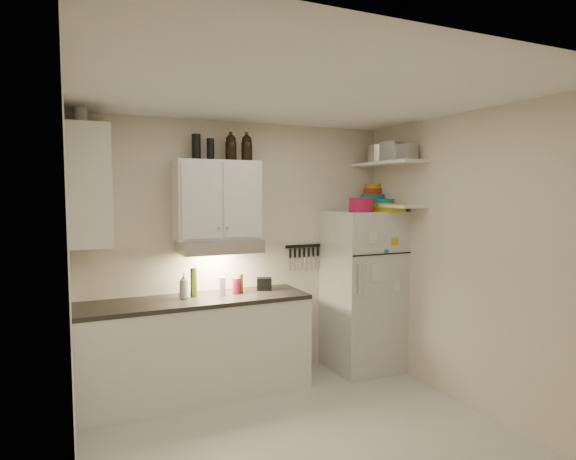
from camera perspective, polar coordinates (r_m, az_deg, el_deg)
name	(u,v)px	position (r m, az deg, el deg)	size (l,w,h in m)	color
floor	(307,444)	(4.00, 2.29, -24.00)	(3.20, 3.00, 0.02)	beige
ceiling	(308,93)	(3.59, 2.43, 15.92)	(3.20, 3.00, 0.02)	white
back_wall	(241,251)	(4.95, -5.58, -2.48)	(3.20, 0.02, 2.60)	beige
left_wall	(68,292)	(3.19, -24.58, -6.73)	(0.02, 3.00, 2.60)	beige
right_wall	(471,261)	(4.52, 20.91, -3.41)	(0.02, 3.00, 2.60)	beige
base_cabinet	(197,349)	(4.69, -10.78, -13.70)	(2.10, 0.60, 0.88)	white
countertop	(196,301)	(4.57, -10.86, -8.21)	(2.10, 0.62, 0.04)	#292723
upper_cabinet	(217,200)	(4.65, -8.43, 3.54)	(0.80, 0.33, 0.75)	white
side_cabinet	(89,186)	(4.34, -22.54, 4.83)	(0.33, 0.55, 1.00)	white
range_hood	(219,246)	(4.62, -8.14, -1.87)	(0.76, 0.46, 0.12)	silver
fridge	(363,290)	(5.26, 8.84, -7.07)	(0.70, 0.68, 1.70)	silver
shelf_hi	(388,163)	(5.16, 11.73, 7.75)	(0.30, 0.95, 0.03)	white
shelf_lo	(387,206)	(5.16, 11.65, 2.86)	(0.30, 0.95, 0.03)	white
knife_strip	(303,246)	(5.19, 1.84, -1.91)	(0.42, 0.02, 0.03)	black
dutch_oven	(361,205)	(4.92, 8.66, 2.97)	(0.25, 0.25, 0.15)	#9F123D
book_stack	(390,207)	(5.05, 11.98, 2.63)	(0.21, 0.26, 0.09)	gold
spice_jar	(364,207)	(5.09, 9.05, 2.73)	(0.06, 0.06, 0.09)	silver
stock_pot	(380,154)	(5.38, 10.83, 8.81)	(0.27, 0.27, 0.19)	silver
tin_a	(392,151)	(5.02, 12.21, 9.10)	(0.19, 0.17, 0.19)	#AAAAAD
tin_b	(407,152)	(4.95, 13.94, 8.94)	(0.16, 0.16, 0.16)	#AAAAAD
bowl_teal	(373,199)	(5.45, 9.99, 3.68)	(0.26, 0.26, 0.10)	#177181
bowl_orange	(373,191)	(5.53, 10.06, 4.55)	(0.21, 0.21, 0.06)	red
bowl_yellow	(373,186)	(5.53, 10.07, 5.15)	(0.16, 0.16, 0.05)	gold
plates	(383,201)	(5.14, 11.24, 3.34)	(0.22, 0.22, 0.06)	#177181
growler_a	(231,147)	(4.72, -6.78, 9.69)	(0.11, 0.11, 0.26)	black
growler_b	(247,148)	(4.73, -4.91, 9.69)	(0.11, 0.11, 0.26)	black
thermos_a	(211,150)	(4.69, -9.17, 9.39)	(0.07, 0.07, 0.21)	black
thermos_b	(196,147)	(4.67, -10.82, 9.61)	(0.08, 0.08, 0.24)	black
side_jar	(80,116)	(4.42, -23.39, 12.26)	(0.11, 0.11, 0.15)	silver
soap_bottle	(184,284)	(4.54, -12.19, -6.25)	(0.11, 0.11, 0.28)	white
pepper_mill	(240,283)	(4.74, -5.70, -6.31)	(0.06, 0.06, 0.18)	brown
oil_bottle	(195,283)	(4.60, -11.01, -6.21)	(0.05, 0.05, 0.26)	#506C1B
vinegar_bottle	(193,282)	(4.62, -11.14, -6.10)	(0.06, 0.06, 0.27)	black
clear_bottle	(222,286)	(4.63, -7.77, -6.61)	(0.06, 0.06, 0.18)	silver
red_jar	(236,286)	(4.69, -6.15, -6.61)	(0.08, 0.08, 0.15)	#9F123D
caddy	(264,284)	(4.85, -2.84, -6.39)	(0.15, 0.10, 0.13)	black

